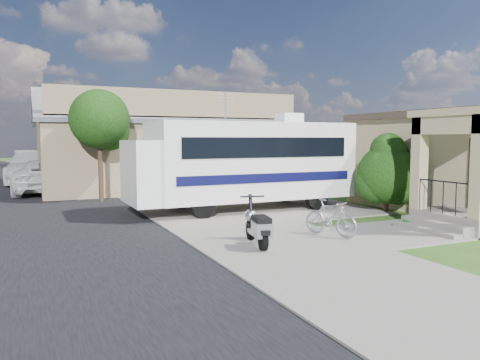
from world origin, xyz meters
name	(u,v)px	position (x,y,z in m)	size (l,w,h in m)	color
ground	(295,235)	(0.00, 0.00, 0.00)	(120.00, 120.00, 0.00)	#274813
street_slab	(2,204)	(-7.50, 10.00, 0.01)	(9.00, 80.00, 0.02)	black
sidewalk_slab	(162,195)	(-1.00, 10.00, 0.03)	(4.00, 80.00, 0.06)	slate
driveway_slab	(267,208)	(1.50, 4.50, 0.03)	(7.00, 6.00, 0.05)	slate
walk_slab	(408,232)	(3.00, -1.00, 0.03)	(4.00, 3.00, 0.05)	slate
warehouse	(160,150)	(0.00, 13.97, 1.99)	(12.50, 8.40, 5.04)	brown
street_tree_a	(102,122)	(-3.70, 9.05, 3.25)	(2.44, 2.40, 4.58)	black
street_tree_b	(78,125)	(-3.70, 19.05, 3.39)	(2.44, 2.40, 4.73)	black
street_tree_c	(67,132)	(-3.70, 28.05, 3.10)	(2.44, 2.40, 4.42)	black
motorhome	(244,161)	(0.53, 4.42, 1.77)	(8.11, 2.77, 4.13)	silver
shrub	(387,172)	(4.95, 2.04, 1.42)	(2.27, 2.16, 2.78)	black
scooter	(258,227)	(-1.61, -0.96, 0.51)	(0.74, 1.72, 1.14)	black
bicycle	(330,220)	(0.60, -0.75, 0.48)	(0.45, 1.58, 0.95)	#9E9FA5
pickup_truck	(45,176)	(-5.80, 13.52, 0.80)	(2.65, 5.74, 1.60)	silver
van	(32,166)	(-6.28, 19.40, 0.97)	(2.71, 6.67, 1.94)	silver
garden_hose	(410,224)	(3.65, -0.42, 0.09)	(0.42, 0.42, 0.19)	#125C1B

